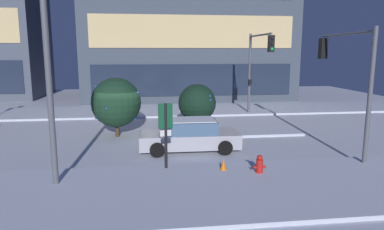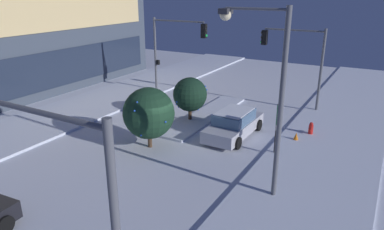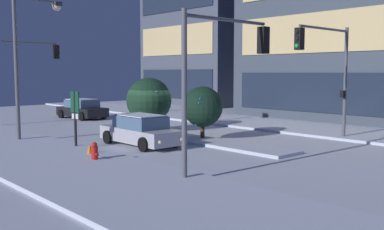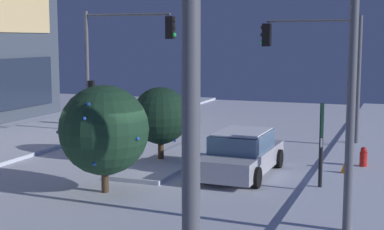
# 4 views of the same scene
# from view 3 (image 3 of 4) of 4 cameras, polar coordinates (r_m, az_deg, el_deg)

# --- Properties ---
(ground) EXTENTS (52.00, 52.00, 0.00)m
(ground) POSITION_cam_3_polar(r_m,az_deg,el_deg) (26.03, -5.47, -2.30)
(ground) COLOR silver
(curb_strip_near) EXTENTS (52.00, 5.20, 0.14)m
(curb_strip_near) POSITION_cam_3_polar(r_m,az_deg,el_deg) (22.18, -22.20, -3.87)
(curb_strip_near) COLOR silver
(curb_strip_near) RESTS_ON ground
(curb_strip_far) EXTENTS (52.00, 5.20, 0.14)m
(curb_strip_far) POSITION_cam_3_polar(r_m,az_deg,el_deg) (31.47, 6.22, -0.82)
(curb_strip_far) COLOR silver
(curb_strip_far) RESTS_ON ground
(median_strip) EXTENTS (9.00, 1.80, 0.14)m
(median_strip) POSITION_cam_3_polar(r_m,az_deg,el_deg) (21.90, 2.94, -3.58)
(median_strip) COLOR silver
(median_strip) RESTS_ON ground
(office_tower_secondary) EXTENTS (12.49, 8.61, 13.77)m
(office_tower_secondary) POSITION_cam_3_polar(r_m,az_deg,el_deg) (50.36, 1.55, 9.34)
(office_tower_secondary) COLOR #4C5466
(office_tower_secondary) RESTS_ON ground
(car_near) EXTENTS (4.72, 2.09, 1.49)m
(car_near) POSITION_cam_3_polar(r_m,az_deg,el_deg) (21.53, -6.63, -2.04)
(car_near) COLOR #B7B7C1
(car_near) RESTS_ON ground
(car_far) EXTENTS (4.51, 2.39, 1.49)m
(car_far) POSITION_cam_3_polar(r_m,az_deg,el_deg) (34.92, -13.98, 0.73)
(car_far) COLOR black
(car_far) RESTS_ON ground
(traffic_light_corner_near_right) EXTENTS (0.32, 4.36, 5.52)m
(traffic_light_corner_near_right) POSITION_cam_3_polar(r_m,az_deg,el_deg) (15.35, 4.03, 6.82)
(traffic_light_corner_near_right) COLOR #565960
(traffic_light_corner_near_right) RESTS_ON ground
(traffic_light_corner_near_left) EXTENTS (0.32, 5.68, 5.80)m
(traffic_light_corner_near_left) POSITION_cam_3_polar(r_m,az_deg,el_deg) (32.63, -21.90, 6.06)
(traffic_light_corner_near_left) COLOR #565960
(traffic_light_corner_near_left) RESTS_ON ground
(traffic_light_corner_far_right) EXTENTS (0.32, 4.69, 5.85)m
(traffic_light_corner_far_right) POSITION_cam_3_polar(r_m,az_deg,el_deg) (23.14, 17.06, 6.55)
(traffic_light_corner_far_right) COLOR #565960
(traffic_light_corner_far_right) RESTS_ON ground
(street_lamp_arched) EXTENTS (0.56, 2.61, 7.37)m
(street_lamp_arched) POSITION_cam_3_polar(r_m,az_deg,el_deg) (24.26, -20.22, 8.23)
(street_lamp_arched) COLOR #565960
(street_lamp_arched) RESTS_ON ground
(fire_hydrant) EXTENTS (0.48, 0.26, 0.82)m
(fire_hydrant) POSITION_cam_3_polar(r_m,az_deg,el_deg) (17.75, -12.43, -4.78)
(fire_hydrant) COLOR red
(fire_hydrant) RESTS_ON ground
(parking_info_sign) EXTENTS (0.55, 0.16, 2.65)m
(parking_info_sign) POSITION_cam_3_polar(r_m,az_deg,el_deg) (21.01, -14.81, 0.33)
(parking_info_sign) COLOR black
(parking_info_sign) RESTS_ON ground
(decorated_tree_median) EXTENTS (2.11, 2.11, 2.81)m
(decorated_tree_median) POSITION_cam_3_polar(r_m,az_deg,el_deg) (22.92, 1.37, 1.06)
(decorated_tree_median) COLOR #473323
(decorated_tree_median) RESTS_ON ground
(decorated_tree_left_of_median) EXTENTS (2.67, 2.67, 3.22)m
(decorated_tree_left_of_median) POSITION_cam_3_polar(r_m,az_deg,el_deg) (26.19, -5.56, 1.88)
(decorated_tree_left_of_median) COLOR #473323
(decorated_tree_left_of_median) RESTS_ON ground
(construction_cone) EXTENTS (0.36, 0.36, 0.55)m
(construction_cone) POSITION_cam_3_polar(r_m,az_deg,el_deg) (19.09, -13.03, -4.44)
(construction_cone) COLOR orange
(construction_cone) RESTS_ON ground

